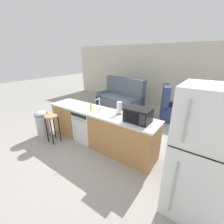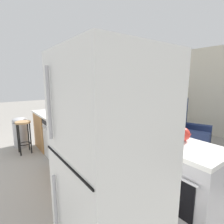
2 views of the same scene
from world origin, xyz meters
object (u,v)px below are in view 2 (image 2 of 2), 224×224
at_px(paper_towel_roll, 85,115).
at_px(refrigerator, 111,177).
at_px(soap_bottle, 59,115).
at_px(microwave, 94,122).
at_px(stove_range, 187,183).
at_px(dishwasher, 61,137).
at_px(couch, 131,118).
at_px(kettle, 183,134).
at_px(trash_bin, 21,132).
at_px(armchair, 187,134).
at_px(bar_stool, 23,130).

bearing_deg(paper_towel_roll, refrigerator, -21.62).
bearing_deg(soap_bottle, microwave, 5.04).
bearing_deg(refrigerator, stove_range, 89.99).
distance_m(dishwasher, couch, 2.76).
xyz_separation_m(stove_range, couch, (-3.28, 2.13, -0.06)).
bearing_deg(kettle, microwave, -146.08).
bearing_deg(refrigerator, paper_towel_roll, 158.38).
bearing_deg(soap_bottle, dishwasher, 156.96).
height_order(stove_range, paper_towel_roll, paper_towel_roll).
bearing_deg(soap_bottle, paper_towel_roll, 19.51).
relative_size(dishwasher, couch, 0.39).
relative_size(trash_bin, armchair, 0.62).
height_order(bar_stool, armchair, armchair).
height_order(soap_bottle, bar_stool, soap_bottle).
relative_size(couch, armchair, 1.78).
bearing_deg(paper_towel_roll, trash_bin, -160.44).
height_order(paper_towel_roll, kettle, paper_towel_roll).
height_order(kettle, trash_bin, kettle).
bearing_deg(bar_stool, dishwasher, 43.49).
xyz_separation_m(couch, armchair, (2.07, -0.05, -0.04)).
height_order(refrigerator, paper_towel_roll, refrigerator).
distance_m(refrigerator, couch, 4.63).
height_order(dishwasher, armchair, armchair).
relative_size(stove_range, kettle, 4.39).
bearing_deg(dishwasher, armchair, 62.08).
relative_size(stove_range, armchair, 0.75).
relative_size(soap_bottle, armchair, 0.15).
distance_m(kettle, bar_stool, 3.37).
xyz_separation_m(microwave, trash_bin, (-2.57, -0.60, -0.66)).
bearing_deg(microwave, armchair, 90.71).
height_order(soap_bottle, trash_bin, soap_bottle).
height_order(microwave, paper_towel_roll, paper_towel_roll).
xyz_separation_m(refrigerator, paper_towel_roll, (-1.70, 0.67, 0.12)).
bearing_deg(stove_range, couch, 147.06).
xyz_separation_m(paper_towel_roll, soap_bottle, (-0.65, -0.23, -0.07)).
xyz_separation_m(trash_bin, armchair, (2.54, 3.22, -0.03)).
height_order(dishwasher, soap_bottle, soap_bottle).
bearing_deg(couch, dishwasher, -75.72).
height_order(couch, armchair, couch).
bearing_deg(trash_bin, stove_range, 17.05).
relative_size(refrigerator, bar_stool, 2.49).
height_order(refrigerator, bar_stool, refrigerator).
relative_size(kettle, trash_bin, 0.28).
height_order(microwave, bar_stool, microwave).
distance_m(stove_range, microwave, 1.43).
relative_size(dishwasher, armchair, 0.70).
xyz_separation_m(microwave, bar_stool, (-2.07, -0.61, -0.50)).
xyz_separation_m(refrigerator, microwave, (-1.18, 0.55, 0.12)).
height_order(kettle, armchair, armchair).
relative_size(soap_bottle, trash_bin, 0.24).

